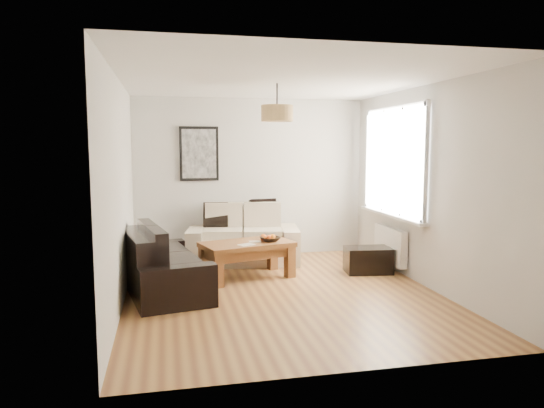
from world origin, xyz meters
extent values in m
plane|color=brown|center=(0.00, 0.00, 0.00)|extent=(4.50, 4.50, 0.00)
cube|color=white|center=(1.82, 0.80, 0.38)|extent=(0.10, 0.90, 0.52)
cylinder|color=tan|center=(0.00, 0.30, 2.23)|extent=(0.40, 0.40, 0.20)
cube|color=black|center=(1.45, 0.73, 0.18)|extent=(0.69, 0.49, 0.37)
cube|color=black|center=(-0.62, 1.99, 0.73)|extent=(0.41, 0.19, 0.39)
cube|color=black|center=(0.16, 1.99, 0.75)|extent=(0.44, 0.19, 0.43)
imported|color=black|center=(0.01, 0.79, 0.54)|extent=(0.33, 0.33, 0.07)
sphere|color=#E94F13|center=(0.02, 0.88, 0.54)|extent=(0.08, 0.08, 0.07)
sphere|color=orange|center=(0.07, 0.89, 0.54)|extent=(0.10, 0.10, 0.09)
sphere|color=#E55C13|center=(-0.06, 0.91, 0.54)|extent=(0.11, 0.11, 0.09)
cube|color=silver|center=(-0.35, 0.63, 0.51)|extent=(0.25, 0.22, 0.01)
camera|label=1|loc=(-1.39, -5.88, 1.82)|focal=32.93mm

